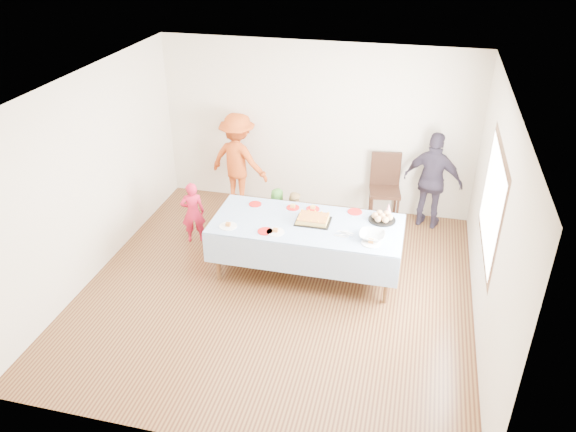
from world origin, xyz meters
name	(u,v)px	position (x,y,z in m)	size (l,w,h in m)	color
ground	(277,289)	(0.00, 0.00, 0.00)	(5.00, 5.00, 0.00)	#432113
room_walls	(280,166)	(0.05, 0.00, 1.77)	(5.04, 5.04, 2.72)	beige
party_table	(307,227)	(0.29, 0.47, 0.72)	(2.50, 1.10, 0.78)	#55371D
birthday_cake	(313,219)	(0.36, 0.52, 0.82)	(0.46, 0.35, 0.08)	black
rolls_tray	(382,218)	(1.24, 0.77, 0.83)	(0.36, 0.36, 0.11)	black
punch_bowl	(372,236)	(1.16, 0.28, 0.82)	(0.33, 0.33, 0.08)	silver
party_hat	(388,209)	(1.30, 0.93, 0.87)	(0.11, 0.11, 0.19)	silver
fork_pile	(344,234)	(0.81, 0.27, 0.81)	(0.24, 0.18, 0.07)	white
plate_red_far_a	(255,204)	(-0.52, 0.81, 0.79)	(0.18, 0.18, 0.01)	red
plate_red_far_b	(293,208)	(0.01, 0.83, 0.79)	(0.18, 0.18, 0.01)	red
plate_red_far_c	(313,209)	(0.29, 0.86, 0.79)	(0.19, 0.19, 0.01)	red
plate_red_far_d	(355,212)	(0.86, 0.92, 0.79)	(0.20, 0.20, 0.01)	red
plate_red_near	(265,231)	(-0.18, 0.13, 0.79)	(0.20, 0.20, 0.01)	red
plate_white_left	(228,226)	(-0.69, 0.14, 0.79)	(0.23, 0.23, 0.01)	white
plate_white_mid	(275,232)	(-0.05, 0.14, 0.79)	(0.23, 0.23, 0.01)	white
plate_white_right	(371,243)	(1.16, 0.16, 0.79)	(0.24, 0.24, 0.01)	white
dining_chair	(385,183)	(1.16, 2.29, 0.60)	(0.53, 0.53, 1.08)	black
toddler_left	(193,212)	(-1.51, 0.90, 0.48)	(0.35, 0.23, 0.96)	red
toddler_mid	(277,213)	(-0.34, 1.32, 0.39)	(0.39, 0.25, 0.79)	#3A7B29
toddler_right	(294,217)	(-0.07, 1.25, 0.40)	(0.39, 0.31, 0.81)	tan
adult_left	(238,160)	(-1.22, 2.20, 0.79)	(1.02, 0.59, 1.58)	#C14918
adult_right	(433,181)	(1.88, 2.20, 0.77)	(0.90, 0.38, 1.54)	#322A3B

